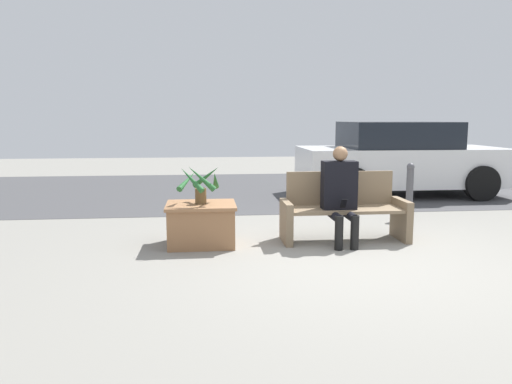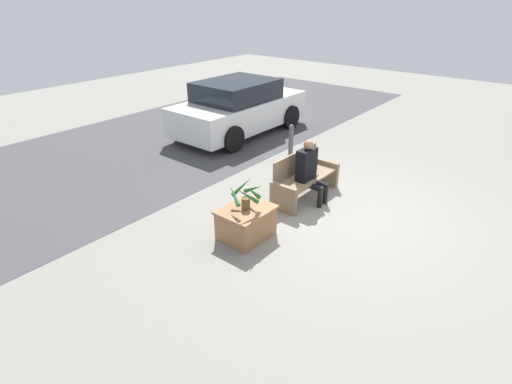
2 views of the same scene
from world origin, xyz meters
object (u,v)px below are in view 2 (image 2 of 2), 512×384
(potted_plant, at_px, (246,195))
(bollard_post, at_px, (291,141))
(bench, at_px, (304,178))
(parked_car, at_px, (239,108))
(person_seated, at_px, (309,169))
(planter_box, at_px, (246,222))

(potted_plant, bearing_deg, bollard_post, 22.98)
(bench, height_order, parked_car, parked_car)
(person_seated, bearing_deg, bollard_post, 43.80)
(person_seated, xyz_separation_m, parked_car, (2.30, 3.81, 0.07))
(bench, bearing_deg, planter_box, -177.43)
(parked_car, bearing_deg, bench, -121.25)
(planter_box, relative_size, parked_car, 0.21)
(parked_car, bearing_deg, bollard_post, -107.98)
(bench, xyz_separation_m, parked_car, (2.21, 3.64, 0.35))
(potted_plant, xyz_separation_m, parked_car, (4.06, 3.73, -0.05))
(bench, relative_size, person_seated, 1.31)
(potted_plant, distance_m, parked_car, 5.51)
(bench, height_order, person_seated, person_seated)
(person_seated, relative_size, planter_box, 1.43)
(potted_plant, height_order, bollard_post, potted_plant)
(person_seated, distance_m, planter_box, 1.80)
(bollard_post, bearing_deg, bench, -137.94)
(bench, height_order, planter_box, bench)
(parked_car, xyz_separation_m, bollard_post, (-0.76, -2.33, -0.28))
(planter_box, distance_m, parked_car, 5.53)
(bench, relative_size, planter_box, 1.88)
(potted_plant, bearing_deg, planter_box, 79.81)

